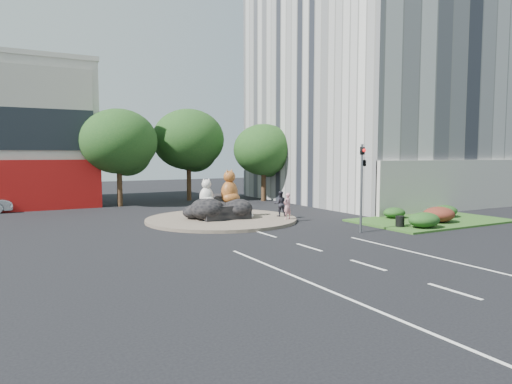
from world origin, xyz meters
TOP-DOWN VIEW (x-y plane):
  - ground at (0.00, 0.00)m, footprint 120.00×120.00m
  - roundabout_island at (0.00, 10.00)m, footprint 10.00×10.00m
  - rock_plinth at (0.00, 10.00)m, footprint 3.20×2.60m
  - office_tower at (20.00, 16.00)m, footprint 20.00×20.00m
  - grass_verge at (12.00, 3.00)m, footprint 10.00×6.00m
  - tree_left at (-3.93, 22.06)m, footprint 6.46×6.46m
  - tree_mid at (3.07, 24.06)m, footprint 6.84×6.84m
  - tree_right at (9.07, 20.06)m, footprint 5.70×5.70m
  - hedge_near_green at (9.00, 1.00)m, footprint 2.00×1.60m
  - hedge_red at (11.50, 2.00)m, footprint 2.20×1.76m
  - hedge_mid_green at (14.00, 3.50)m, footprint 1.80×1.44m
  - hedge_back_green at (10.50, 4.80)m, footprint 1.60×1.28m
  - traffic_light at (5.10, 2.00)m, footprint 0.44×1.24m
  - street_lamp at (12.82, 8.00)m, footprint 2.34×0.22m
  - cat_white at (-1.11, 9.88)m, footprint 1.16×1.04m
  - cat_tabby at (0.59, 9.97)m, footprint 1.80×1.71m
  - kitten_calico at (-1.38, 9.23)m, footprint 0.80×0.77m
  - kitten_white at (1.69, 9.11)m, footprint 0.62×0.62m
  - pedestrian_pink at (3.53, 7.38)m, footprint 0.70×0.54m
  - pedestrian_dark at (3.86, 8.80)m, footprint 1.03×0.92m
  - litter_bin at (7.99, 1.92)m, footprint 0.65×0.65m

SIDE VIEW (x-z plane):
  - ground at x=0.00m, z-range 0.00..0.00m
  - grass_verge at x=12.00m, z-range 0.00..0.12m
  - roundabout_island at x=0.00m, z-range 0.00..0.20m
  - litter_bin at x=7.99m, z-range 0.12..0.76m
  - hedge_back_green at x=10.50m, z-range 0.12..0.84m
  - hedge_mid_green at x=14.00m, z-range 0.12..0.93m
  - hedge_near_green at x=9.00m, z-range 0.12..1.02m
  - kitten_white at x=1.69m, z-range 0.20..0.99m
  - hedge_red at x=11.50m, z-range 0.12..1.11m
  - rock_plinth at x=0.00m, z-range 0.20..1.10m
  - kitten_calico at x=-1.38m, z-range 0.20..1.21m
  - pedestrian_pink at x=3.53m, z-range 0.20..1.92m
  - pedestrian_dark at x=3.86m, z-range 0.20..1.94m
  - cat_white at x=-1.11m, z-range 1.10..2.90m
  - cat_tabby at x=0.59m, z-range 1.10..3.46m
  - traffic_light at x=5.10m, z-range 1.12..6.12m
  - street_lamp at x=12.82m, z-range 0.52..8.58m
  - tree_right at x=9.07m, z-range 0.98..8.28m
  - tree_left at x=-3.93m, z-range 1.11..9.38m
  - tree_mid at x=3.07m, z-range 1.18..9.94m
  - office_tower at x=20.00m, z-range 0.00..35.00m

